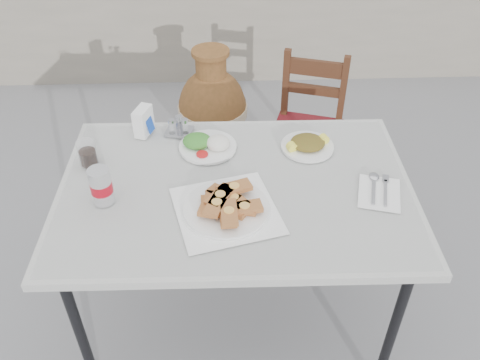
{
  "coord_description": "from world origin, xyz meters",
  "views": [
    {
      "loc": [
        0.03,
        -1.46,
        2.07
      ],
      "look_at": [
        0.09,
        0.07,
        0.81
      ],
      "focal_mm": 38.0,
      "sensor_mm": 36.0,
      "label": 1
    }
  ],
  "objects_px": {
    "salad_rice_plate": "(207,144)",
    "chair": "(307,129)",
    "pide_plate": "(226,204)",
    "cafe_table": "(236,197)",
    "salad_chopped_plate": "(307,144)",
    "terracotta_urn": "(213,110)",
    "napkin_holder": "(143,121)",
    "soda_can": "(101,186)",
    "cola_glass": "(88,154)",
    "condiment_caddy": "(179,128)"
  },
  "relations": [
    {
      "from": "pide_plate",
      "to": "condiment_caddy",
      "type": "height_order",
      "value": "condiment_caddy"
    },
    {
      "from": "soda_can",
      "to": "napkin_holder",
      "type": "height_order",
      "value": "soda_can"
    },
    {
      "from": "cola_glass",
      "to": "condiment_caddy",
      "type": "distance_m",
      "value": 0.41
    },
    {
      "from": "salad_rice_plate",
      "to": "napkin_holder",
      "type": "relative_size",
      "value": 1.97
    },
    {
      "from": "salad_rice_plate",
      "to": "condiment_caddy",
      "type": "bearing_deg",
      "value": 136.15
    },
    {
      "from": "napkin_holder",
      "to": "terracotta_urn",
      "type": "relative_size",
      "value": 0.16
    },
    {
      "from": "condiment_caddy",
      "to": "chair",
      "type": "xyz_separation_m",
      "value": [
        0.68,
        0.57,
        -0.41
      ]
    },
    {
      "from": "salad_rice_plate",
      "to": "terracotta_urn",
      "type": "bearing_deg",
      "value": 89.73
    },
    {
      "from": "salad_rice_plate",
      "to": "salad_chopped_plate",
      "type": "bearing_deg",
      "value": -1.87
    },
    {
      "from": "terracotta_urn",
      "to": "napkin_holder",
      "type": "bearing_deg",
      "value": -106.51
    },
    {
      "from": "cola_glass",
      "to": "chair",
      "type": "xyz_separation_m",
      "value": [
        1.02,
        0.78,
        -0.43
      ]
    },
    {
      "from": "cafe_table",
      "to": "terracotta_urn",
      "type": "xyz_separation_m",
      "value": [
        -0.11,
        1.31,
        -0.41
      ]
    },
    {
      "from": "pide_plate",
      "to": "salad_chopped_plate",
      "type": "distance_m",
      "value": 0.51
    },
    {
      "from": "salad_chopped_plate",
      "to": "terracotta_urn",
      "type": "relative_size",
      "value": 0.29
    },
    {
      "from": "cafe_table",
      "to": "soda_can",
      "type": "height_order",
      "value": "soda_can"
    },
    {
      "from": "salad_rice_plate",
      "to": "napkin_holder",
      "type": "bearing_deg",
      "value": 155.76
    },
    {
      "from": "salad_rice_plate",
      "to": "soda_can",
      "type": "distance_m",
      "value": 0.49
    },
    {
      "from": "salad_chopped_plate",
      "to": "condiment_caddy",
      "type": "relative_size",
      "value": 1.7
    },
    {
      "from": "cafe_table",
      "to": "salad_rice_plate",
      "type": "bearing_deg",
      "value": 114.09
    },
    {
      "from": "pide_plate",
      "to": "salad_chopped_plate",
      "type": "height_order",
      "value": "pide_plate"
    },
    {
      "from": "cola_glass",
      "to": "condiment_caddy",
      "type": "xyz_separation_m",
      "value": [
        0.35,
        0.21,
        -0.02
      ]
    },
    {
      "from": "salad_chopped_plate",
      "to": "cola_glass",
      "type": "distance_m",
      "value": 0.89
    },
    {
      "from": "soda_can",
      "to": "condiment_caddy",
      "type": "height_order",
      "value": "soda_can"
    },
    {
      "from": "cafe_table",
      "to": "cola_glass",
      "type": "distance_m",
      "value": 0.61
    },
    {
      "from": "condiment_caddy",
      "to": "soda_can",
      "type": "bearing_deg",
      "value": -120.22
    },
    {
      "from": "cola_glass",
      "to": "chair",
      "type": "relative_size",
      "value": 0.12
    },
    {
      "from": "soda_can",
      "to": "terracotta_urn",
      "type": "relative_size",
      "value": 0.19
    },
    {
      "from": "pide_plate",
      "to": "soda_can",
      "type": "distance_m",
      "value": 0.46
    },
    {
      "from": "cola_glass",
      "to": "condiment_caddy",
      "type": "bearing_deg",
      "value": 30.53
    },
    {
      "from": "condiment_caddy",
      "to": "terracotta_urn",
      "type": "relative_size",
      "value": 0.17
    },
    {
      "from": "salad_rice_plate",
      "to": "chair",
      "type": "distance_m",
      "value": 0.97
    },
    {
      "from": "salad_rice_plate",
      "to": "soda_can",
      "type": "bearing_deg",
      "value": -139.83
    },
    {
      "from": "soda_can",
      "to": "chair",
      "type": "height_order",
      "value": "soda_can"
    },
    {
      "from": "cafe_table",
      "to": "cola_glass",
      "type": "xyz_separation_m",
      "value": [
        -0.58,
        0.16,
        0.1
      ]
    },
    {
      "from": "terracotta_urn",
      "to": "salad_rice_plate",
      "type": "bearing_deg",
      "value": -90.27
    },
    {
      "from": "salad_chopped_plate",
      "to": "cola_glass",
      "type": "bearing_deg",
      "value": -175.2
    },
    {
      "from": "chair",
      "to": "pide_plate",
      "type": "bearing_deg",
      "value": -96.86
    },
    {
      "from": "cafe_table",
      "to": "cola_glass",
      "type": "height_order",
      "value": "cola_glass"
    },
    {
      "from": "condiment_caddy",
      "to": "napkin_holder",
      "type": "bearing_deg",
      "value": 178.06
    },
    {
      "from": "salad_chopped_plate",
      "to": "terracotta_urn",
      "type": "distance_m",
      "value": 1.25
    },
    {
      "from": "cola_glass",
      "to": "cafe_table",
      "type": "bearing_deg",
      "value": -15.37
    },
    {
      "from": "pide_plate",
      "to": "salad_chopped_plate",
      "type": "xyz_separation_m",
      "value": [
        0.35,
        0.37,
        -0.01
      ]
    },
    {
      "from": "cafe_table",
      "to": "cola_glass",
      "type": "relative_size",
      "value": 12.88
    },
    {
      "from": "condiment_caddy",
      "to": "chair",
      "type": "distance_m",
      "value": 0.97
    },
    {
      "from": "salad_rice_plate",
      "to": "terracotta_urn",
      "type": "relative_size",
      "value": 0.31
    },
    {
      "from": "cafe_table",
      "to": "salad_rice_plate",
      "type": "xyz_separation_m",
      "value": [
        -0.11,
        0.25,
        0.08
      ]
    },
    {
      "from": "pide_plate",
      "to": "cafe_table",
      "type": "bearing_deg",
      "value": 74.62
    },
    {
      "from": "salad_chopped_plate",
      "to": "soda_can",
      "type": "height_order",
      "value": "soda_can"
    },
    {
      "from": "salad_rice_plate",
      "to": "salad_chopped_plate",
      "type": "height_order",
      "value": "salad_rice_plate"
    },
    {
      "from": "cola_glass",
      "to": "napkin_holder",
      "type": "relative_size",
      "value": 0.86
    }
  ]
}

